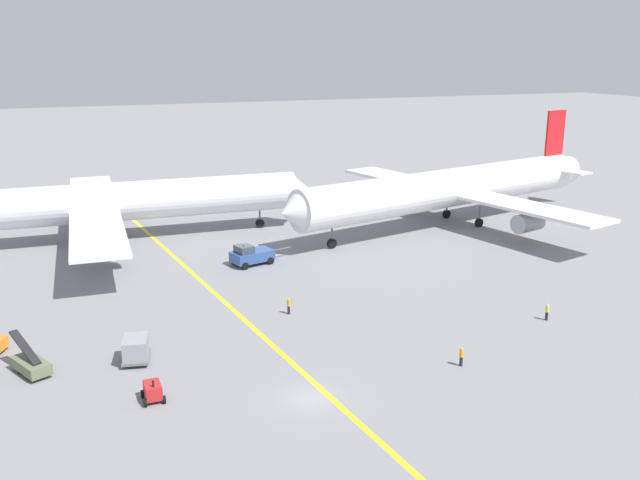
% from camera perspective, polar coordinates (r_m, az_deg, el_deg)
% --- Properties ---
extents(ground_plane, '(600.00, 600.00, 0.00)m').
position_cam_1_polar(ground_plane, '(53.42, -0.78, -13.14)').
color(ground_plane, gray).
extents(taxiway_stripe, '(13.41, 119.36, 0.01)m').
position_cam_1_polar(taxiway_stripe, '(61.96, -3.86, -8.92)').
color(taxiway_stripe, yellow).
rests_on(taxiway_stripe, ground).
extents(airliner_at_gate_left, '(57.47, 50.03, 16.19)m').
position_cam_1_polar(airliner_at_gate_left, '(98.46, -17.21, 2.98)').
color(airliner_at_gate_left, white).
rests_on(airliner_at_gate_left, ground).
extents(airliner_being_pushed, '(58.07, 49.46, 16.09)m').
position_cam_1_polar(airliner_being_pushed, '(104.02, 10.77, 4.25)').
color(airliner_being_pushed, white).
rests_on(airliner_being_pushed, ground).
extents(pushback_tug, '(8.34, 4.09, 2.91)m').
position_cam_1_polar(pushback_tug, '(84.68, -5.80, -1.25)').
color(pushback_tug, '#2D4C8C').
rests_on(pushback_tug, ground).
extents(gse_gpu_cart_small, '(1.62, 2.11, 1.90)m').
position_cam_1_polar(gse_gpu_cart_small, '(54.31, -13.84, -12.17)').
color(gse_gpu_cart_small, red).
rests_on(gse_gpu_cart_small, ground).
extents(gse_belt_loader_portside, '(3.33, 4.98, 3.02)m').
position_cam_1_polar(gse_belt_loader_portside, '(61.56, -23.07, -9.55)').
color(gse_belt_loader_portside, '#666B4C').
rests_on(gse_belt_loader_portside, ground).
extents(gse_container_dolly_flat, '(2.83, 3.59, 2.15)m').
position_cam_1_polar(gse_container_dolly_flat, '(60.71, -15.18, -8.79)').
color(gse_container_dolly_flat, slate).
rests_on(gse_container_dolly_flat, ground).
extents(ground_crew_ramp_agent_by_cones, '(0.36, 0.36, 1.66)m').
position_cam_1_polar(ground_crew_ramp_agent_by_cones, '(59.22, 11.76, -9.53)').
color(ground_crew_ramp_agent_by_cones, black).
rests_on(ground_crew_ramp_agent_by_cones, ground).
extents(ground_crew_marshaller_foreground, '(0.50, 0.36, 1.66)m').
position_cam_1_polar(ground_crew_marshaller_foreground, '(68.88, -2.64, -5.53)').
color(ground_crew_marshaller_foreground, black).
rests_on(ground_crew_marshaller_foreground, ground).
extents(ground_crew_wing_walker_right, '(0.36, 0.36, 1.70)m').
position_cam_1_polar(ground_crew_wing_walker_right, '(70.88, 18.48, -5.72)').
color(ground_crew_wing_walker_right, black).
rests_on(ground_crew_wing_walker_right, ground).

